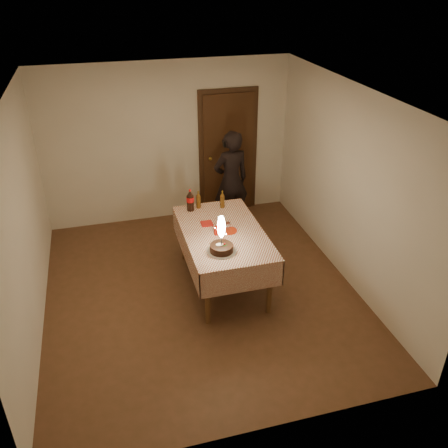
# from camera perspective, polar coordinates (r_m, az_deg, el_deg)

# --- Properties ---
(ground) EXTENTS (4.00, 4.50, 0.01)m
(ground) POSITION_cam_1_polar(r_m,az_deg,el_deg) (6.42, -2.79, -8.00)
(ground) COLOR brown
(ground) RESTS_ON ground
(room_shell) EXTENTS (4.04, 4.54, 2.62)m
(room_shell) POSITION_cam_1_polar(r_m,az_deg,el_deg) (5.66, -3.02, 6.02)
(room_shell) COLOR silver
(room_shell) RESTS_ON ground
(dining_table) EXTENTS (1.02, 1.72, 0.82)m
(dining_table) POSITION_cam_1_polar(r_m,az_deg,el_deg) (6.16, -0.12, -1.74)
(dining_table) COLOR brown
(dining_table) RESTS_ON ground
(birthday_cake) EXTENTS (0.35, 0.35, 0.49)m
(birthday_cake) POSITION_cam_1_polar(r_m,az_deg,el_deg) (5.63, -0.31, -2.32)
(birthday_cake) COLOR white
(birthday_cake) RESTS_ON dining_table
(red_plate) EXTENTS (0.22, 0.22, 0.01)m
(red_plate) POSITION_cam_1_polar(r_m,az_deg,el_deg) (6.11, 0.55, -0.81)
(red_plate) COLOR #B2260C
(red_plate) RESTS_ON dining_table
(red_cup) EXTENTS (0.08, 0.08, 0.10)m
(red_cup) POSITION_cam_1_polar(r_m,az_deg,el_deg) (6.02, -0.85, -0.81)
(red_cup) COLOR #AF180C
(red_cup) RESTS_ON dining_table
(clear_cup) EXTENTS (0.07, 0.07, 0.09)m
(clear_cup) POSITION_cam_1_polar(r_m,az_deg,el_deg) (6.13, 0.45, -0.25)
(clear_cup) COLOR white
(clear_cup) RESTS_ON dining_table
(napkin_stack) EXTENTS (0.15, 0.15, 0.02)m
(napkin_stack) POSITION_cam_1_polar(r_m,az_deg,el_deg) (6.26, -2.09, 0.05)
(napkin_stack) COLOR #A51912
(napkin_stack) RESTS_ON dining_table
(cola_bottle) EXTENTS (0.10, 0.10, 0.32)m
(cola_bottle) POSITION_cam_1_polar(r_m,az_deg,el_deg) (6.57, -4.09, 2.85)
(cola_bottle) COLOR black
(cola_bottle) RESTS_ON dining_table
(amber_bottle_left) EXTENTS (0.06, 0.06, 0.25)m
(amber_bottle_left) POSITION_cam_1_polar(r_m,az_deg,el_deg) (6.65, -3.10, 2.89)
(amber_bottle_left) COLOR #51300D
(amber_bottle_left) RESTS_ON dining_table
(amber_bottle_right) EXTENTS (0.06, 0.06, 0.25)m
(amber_bottle_right) POSITION_cam_1_polar(r_m,az_deg,el_deg) (6.65, -0.20, 2.94)
(amber_bottle_right) COLOR #51300D
(amber_bottle_right) RESTS_ON dining_table
(photographer) EXTENTS (0.66, 0.50, 1.63)m
(photographer) POSITION_cam_1_polar(r_m,az_deg,el_deg) (7.55, 0.84, 5.25)
(photographer) COLOR black
(photographer) RESTS_ON ground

